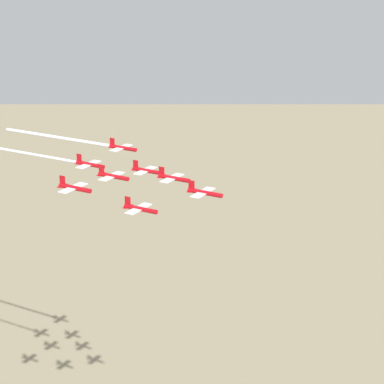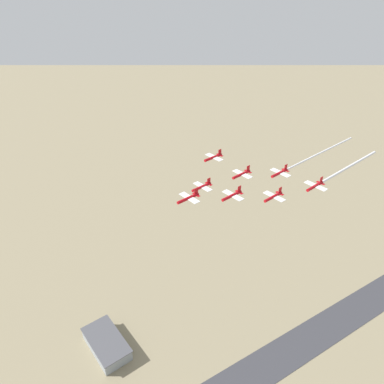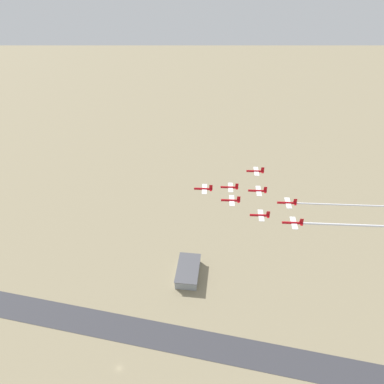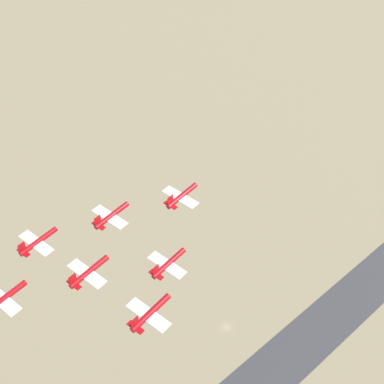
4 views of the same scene
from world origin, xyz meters
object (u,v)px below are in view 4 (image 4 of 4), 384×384
(jet_4, at_px, (88,273))
(jet_0, at_px, (181,196))
(jet_7, at_px, (3,299))
(jet_3, at_px, (37,242))
(jet_1, at_px, (111,216))
(jet_5, at_px, (149,314))
(jet_2, at_px, (168,264))

(jet_4, bearing_deg, jet_0, 90.00)
(jet_4, height_order, jet_7, jet_4)
(jet_3, height_order, jet_4, jet_4)
(jet_7, bearing_deg, jet_1, 90.00)
(jet_1, bearing_deg, jet_0, 59.53)
(jet_3, distance_m, jet_7, 17.21)
(jet_5, bearing_deg, jet_3, -180.00)
(jet_0, height_order, jet_7, jet_0)
(jet_7, bearing_deg, jet_2, 59.53)
(jet_2, xyz_separation_m, jet_3, (-25.06, -16.28, 1.33))
(jet_2, height_order, jet_5, jet_5)
(jet_4, bearing_deg, jet_7, -120.47)
(jet_1, relative_size, jet_4, 1.00)
(jet_0, distance_m, jet_2, 17.66)
(jet_1, bearing_deg, jet_7, -90.00)
(jet_1, bearing_deg, jet_3, -120.47)
(jet_3, relative_size, jet_5, 1.00)
(jet_0, height_order, jet_2, jet_0)
(jet_1, bearing_deg, jet_5, -29.54)
(jet_1, xyz_separation_m, jet_5, (26.84, -13.13, 2.21))
(jet_2, bearing_deg, jet_1, 180.00)
(jet_3, relative_size, jet_7, 1.00)
(jet_2, bearing_deg, jet_5, -59.53)
(jet_0, bearing_deg, jet_2, -59.53)
(jet_5, bearing_deg, jet_0, 120.47)
(jet_1, relative_size, jet_5, 1.00)
(jet_5, bearing_deg, jet_7, -150.46)
(jet_3, height_order, jet_5, jet_5)
(jet_1, height_order, jet_3, jet_1)
(jet_5, bearing_deg, jet_2, 120.47)
(jet_2, height_order, jet_4, jet_4)
(jet_2, relative_size, jet_5, 1.00)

